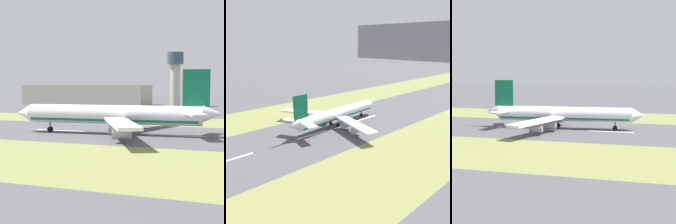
{
  "view_description": "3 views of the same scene",
  "coord_description": "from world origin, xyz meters",
  "views": [
    {
      "loc": [
        -114.2,
        -40.3,
        15.33
      ],
      "look_at": [
        -2.91,
        -0.68,
        7.0
      ],
      "focal_mm": 60.0,
      "sensor_mm": 36.0,
      "label": 1
    },
    {
      "loc": [
        94.44,
        -95.0,
        43.67
      ],
      "look_at": [
        -2.91,
        -0.68,
        7.0
      ],
      "focal_mm": 42.0,
      "sensor_mm": 36.0,
      "label": 2
    },
    {
      "loc": [
        147.37,
        38.46,
        25.38
      ],
      "look_at": [
        -2.91,
        -0.68,
        7.0
      ],
      "focal_mm": 60.0,
      "sensor_mm": 36.0,
      "label": 3
    }
  ],
  "objects": [
    {
      "name": "airplane_main_jet",
      "position": [
        -2.76,
        -2.58,
        6.02
      ],
      "size": [
        63.92,
        67.22,
        20.2
      ],
      "color": "white",
      "rests_on": "ground"
    },
    {
      "name": "grass_median_west",
      "position": [
        -45.0,
        0.0,
        0.0
      ],
      "size": [
        40.0,
        600.0,
        0.01
      ],
      "primitive_type": "cube",
      "color": "olive",
      "rests_on": "ground"
    },
    {
      "name": "grass_median_east",
      "position": [
        45.0,
        0.0,
        0.0
      ],
      "size": [
        40.0,
        600.0,
        0.01
      ],
      "primitive_type": "cube",
      "color": "olive",
      "rests_on": "ground"
    },
    {
      "name": "terminal_building",
      "position": [
        162.78,
        79.43,
        7.84
      ],
      "size": [
        36.0,
        98.56,
        15.68
      ],
      "primitive_type": "cube",
      "color": "#B2AD9E",
      "rests_on": "ground"
    },
    {
      "name": "centreline_dash_far",
      "position": [
        0.0,
        19.32,
        0.01
      ],
      "size": [
        1.2,
        18.0,
        0.01
      ],
      "primitive_type": "cube",
      "color": "silver",
      "rests_on": "ground"
    },
    {
      "name": "service_truck",
      "position": [
        105.45,
        45.97,
        1.67
      ],
      "size": [
        5.78,
        5.82,
        3.1
      ],
      "color": "gold",
      "rests_on": "ground"
    },
    {
      "name": "centreline_dash_mid",
      "position": [
        0.0,
        -20.68,
        0.01
      ],
      "size": [
        1.2,
        18.0,
        0.01
      ],
      "primitive_type": "cube",
      "color": "silver",
      "rests_on": "ground"
    },
    {
      "name": "ground_plane",
      "position": [
        0.0,
        0.0,
        0.0
      ],
      "size": [
        800.0,
        800.0,
        0.0
      ],
      "primitive_type": "plane",
      "color": "#4C4C51"
    },
    {
      "name": "control_tower",
      "position": [
        164.54,
        8.98,
        24.65
      ],
      "size": [
        12.0,
        12.0,
        39.98
      ],
      "color": "#B2AD9E",
      "rests_on": "ground"
    },
    {
      "name": "apron_car",
      "position": [
        123.25,
        26.29,
        1.0
      ],
      "size": [
        4.64,
        2.61,
        2.03
      ],
      "color": "#1E51B2",
      "rests_on": "ground"
    }
  ]
}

